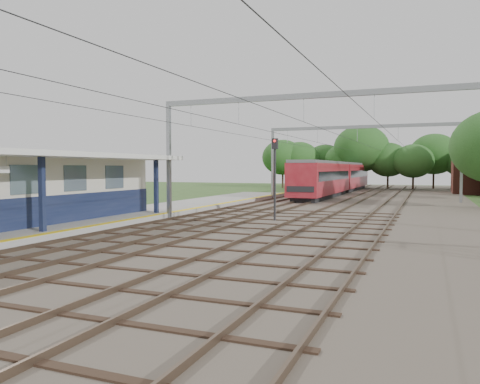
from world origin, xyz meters
The scene contains 11 objects.
ground centered at (0.00, 0.00, 0.00)m, with size 160.00×160.00×0.00m, color #2D4C1E.
ballast_bed centered at (4.00, 30.00, 0.05)m, with size 18.00×90.00×0.10m, color #473D33.
platform centered at (-7.50, 14.00, 0.17)m, with size 5.00×52.00×0.35m, color gray.
yellow_stripe centered at (-5.25, 14.00, 0.35)m, with size 0.45×52.00×0.01m, color yellow.
station_building centered at (-8.88, 7.00, 2.04)m, with size 3.41×18.00×3.40m.
canopy centered at (-7.77, 6.00, 3.64)m, with size 6.40×20.00×3.44m.
rail_tracks centered at (1.50, 30.00, 0.18)m, with size 11.80×88.00×0.15m.
catenary_system centered at (3.39, 25.28, 5.51)m, with size 17.22×88.00×7.00m.
tree_band centered at (3.84, 57.12, 4.92)m, with size 31.72×30.88×8.82m.
train centered at (-0.50, 45.94, 2.05)m, with size 2.78×34.62×3.66m.
signal_post centered at (1.35, 15.84, 3.07)m, with size 0.33×0.28×4.72m.
Camera 1 is at (9.36, -9.28, 3.06)m, focal length 35.00 mm.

